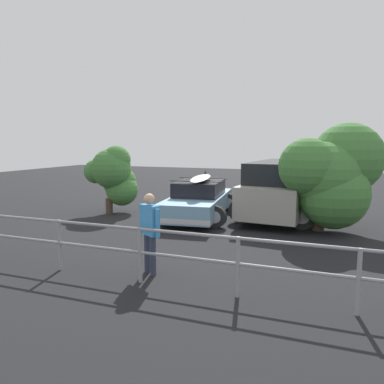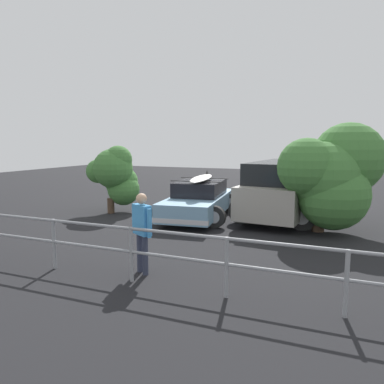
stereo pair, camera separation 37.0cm
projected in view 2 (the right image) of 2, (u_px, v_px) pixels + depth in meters
ground_plane at (199, 214)px, 13.42m from camera, size 44.00×44.00×0.02m
sedan_car at (199, 200)px, 12.66m from camera, size 2.66×4.52×1.52m
suv_car at (283, 189)px, 12.47m from camera, size 2.90×5.09×1.91m
person_bystander at (142, 226)px, 7.21m from camera, size 0.54×0.38×1.58m
railing_fence at (131, 245)px, 6.80m from camera, size 10.98×0.12×1.02m
bush_near_left at (116, 174)px, 13.51m from camera, size 1.87×1.67×2.42m
bush_near_right at (330, 175)px, 10.35m from camera, size 2.83×2.71×3.10m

